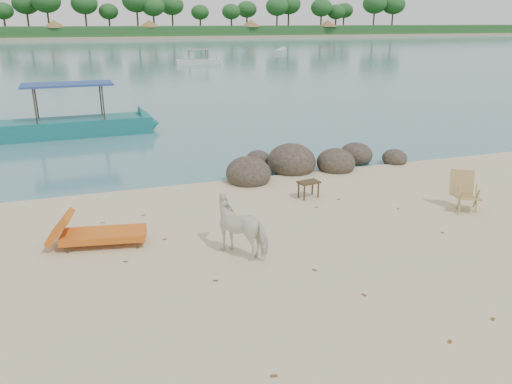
% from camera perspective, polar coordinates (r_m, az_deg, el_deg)
% --- Properties ---
extents(water, '(400.00, 400.00, 0.00)m').
position_cam_1_polar(water, '(98.23, -16.92, 15.56)').
color(water, '#3D6E7A').
rests_on(water, ground).
extents(far_shore, '(420.00, 90.00, 1.40)m').
position_cam_1_polar(far_shore, '(178.14, -18.12, 16.67)').
color(far_shore, tan).
rests_on(far_shore, ground).
extents(far_scenery, '(420.00, 18.00, 9.50)m').
position_cam_1_polar(far_scenery, '(144.80, -17.90, 17.60)').
color(far_scenery, '#1E4C1E').
rests_on(far_scenery, ground).
extents(boulders, '(6.49, 3.02, 1.16)m').
position_cam_1_polar(boulders, '(16.34, 5.31, 3.23)').
color(boulders, '#312921').
rests_on(boulders, ground).
extents(cow, '(1.38, 1.50, 1.19)m').
position_cam_1_polar(cow, '(10.37, -1.50, -4.03)').
color(cow, white).
rests_on(cow, ground).
extents(side_table, '(0.63, 0.47, 0.46)m').
position_cam_1_polar(side_table, '(13.75, 6.01, 0.17)').
color(side_table, '#312513').
rests_on(side_table, ground).
extents(lounge_chair, '(2.32, 1.14, 0.66)m').
position_cam_1_polar(lounge_chair, '(11.30, -17.01, -4.34)').
color(lounge_chair, '#D06418').
rests_on(lounge_chair, ground).
extents(deck_chair, '(0.91, 0.93, 1.00)m').
position_cam_1_polar(deck_chair, '(13.74, 23.15, -0.16)').
color(deck_chair, tan).
rests_on(deck_chair, ground).
extents(boat_near, '(7.44, 1.94, 3.58)m').
position_cam_1_polar(boat_near, '(22.69, -20.67, 10.60)').
color(boat_near, '#156465').
rests_on(boat_near, water).
extents(boat_mid, '(5.52, 1.45, 2.68)m').
position_cam_1_polar(boat_mid, '(57.99, -6.67, 15.66)').
color(boat_mid, beige).
rests_on(boat_mid, water).
extents(boat_far, '(3.88, 5.54, 0.66)m').
position_cam_1_polar(boat_far, '(78.25, 2.87, 15.86)').
color(boat_far, '#B7B6B2').
rests_on(boat_far, water).
extents(dead_leaves, '(7.76, 6.90, 0.00)m').
position_cam_1_polar(dead_leaves, '(10.55, 5.65, -7.22)').
color(dead_leaves, brown).
rests_on(dead_leaves, ground).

